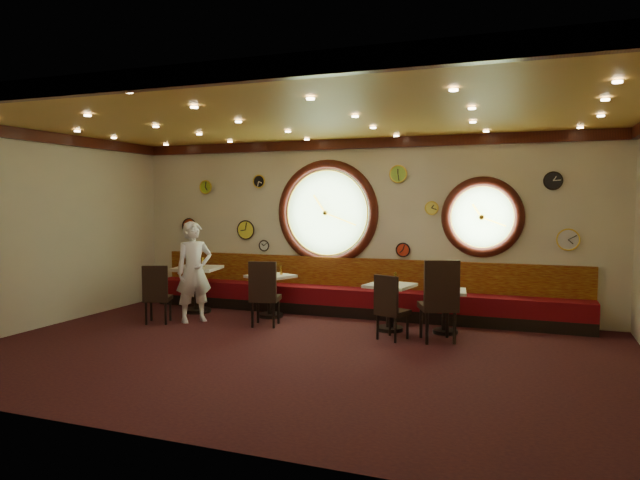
{
  "coord_description": "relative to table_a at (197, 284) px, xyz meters",
  "views": [
    {
      "loc": [
        3.02,
        -7.04,
        2.09
      ],
      "look_at": [
        0.08,
        0.8,
        1.5
      ],
      "focal_mm": 32.0,
      "sensor_mm": 36.0,
      "label": 1
    }
  ],
  "objects": [
    {
      "name": "floor",
      "position": [
        2.81,
        -2.0,
        -0.54
      ],
      "size": [
        9.0,
        6.0,
        0.0
      ],
      "primitive_type": "cube",
      "color": "black",
      "rests_on": "ground"
    },
    {
      "name": "ceiling",
      "position": [
        2.81,
        -2.0,
        2.66
      ],
      "size": [
        9.0,
        6.0,
        0.02
      ],
      "primitive_type": "cube",
      "color": "#BF8C35",
      "rests_on": "wall_back"
    },
    {
      "name": "wall_back",
      "position": [
        2.81,
        1.0,
        1.06
      ],
      "size": [
        9.0,
        0.02,
        3.2
      ],
      "primitive_type": "cube",
      "color": "beige",
      "rests_on": "floor"
    },
    {
      "name": "wall_front",
      "position": [
        2.81,
        -5.0,
        1.06
      ],
      "size": [
        9.0,
        0.02,
        3.2
      ],
      "primitive_type": "cube",
      "color": "beige",
      "rests_on": "floor"
    },
    {
      "name": "wall_left",
      "position": [
        -1.69,
        -2.0,
        1.06
      ],
      "size": [
        0.02,
        6.0,
        3.2
      ],
      "primitive_type": "cube",
      "color": "beige",
      "rests_on": "floor"
    },
    {
      "name": "molding_back",
      "position": [
        2.81,
        0.95,
        2.57
      ],
      "size": [
        9.0,
        0.1,
        0.18
      ],
      "primitive_type": "cube",
      "color": "#350F09",
      "rests_on": "wall_back"
    },
    {
      "name": "molding_front",
      "position": [
        2.81,
        -4.95,
        2.57
      ],
      "size": [
        9.0,
        0.1,
        0.18
      ],
      "primitive_type": "cube",
      "color": "#350F09",
      "rests_on": "wall_back"
    },
    {
      "name": "molding_left",
      "position": [
        -1.64,
        -2.0,
        2.57
      ],
      "size": [
        0.1,
        6.0,
        0.18
      ],
      "primitive_type": "cube",
      "color": "#350F09",
      "rests_on": "wall_back"
    },
    {
      "name": "banquette_base",
      "position": [
        2.81,
        0.72,
        -0.44
      ],
      "size": [
        8.0,
        0.55,
        0.2
      ],
      "primitive_type": "cube",
      "color": "black",
      "rests_on": "floor"
    },
    {
      "name": "banquette_seat",
      "position": [
        2.81,
        0.72,
        -0.19
      ],
      "size": [
        8.0,
        0.55,
        0.3
      ],
      "primitive_type": "cube",
      "color": "#5A070F",
      "rests_on": "banquette_base"
    },
    {
      "name": "banquette_back",
      "position": [
        2.81,
        0.94,
        0.21
      ],
      "size": [
        8.0,
        0.1,
        0.55
      ],
      "primitive_type": "cube",
      "color": "#661308",
      "rests_on": "wall_back"
    },
    {
      "name": "porthole_left_glass",
      "position": [
        2.21,
        1.0,
        1.31
      ],
      "size": [
        1.66,
        0.02,
        1.66
      ],
      "primitive_type": "cylinder",
      "rotation": [
        1.57,
        0.0,
        0.0
      ],
      "color": "#7FAE68",
      "rests_on": "wall_back"
    },
    {
      "name": "porthole_left_frame",
      "position": [
        2.21,
        0.98,
        1.31
      ],
      "size": [
        1.98,
        0.18,
        1.98
      ],
      "primitive_type": "torus",
      "rotation": [
        1.57,
        0.0,
        0.0
      ],
      "color": "#350F09",
      "rests_on": "wall_back"
    },
    {
      "name": "porthole_left_ring",
      "position": [
        2.21,
        0.95,
        1.31
      ],
      "size": [
        1.61,
        0.03,
        1.61
      ],
      "primitive_type": "torus",
      "rotation": [
        1.57,
        0.0,
        0.0
      ],
      "color": "yellow",
      "rests_on": "wall_back"
    },
    {
      "name": "porthole_right_glass",
      "position": [
        5.01,
        1.0,
        1.26
      ],
      "size": [
        1.1,
        0.02,
        1.1
      ],
      "primitive_type": "cylinder",
      "rotation": [
        1.57,
        0.0,
        0.0
      ],
      "color": "#7FAE68",
      "rests_on": "wall_back"
    },
    {
      "name": "porthole_right_frame",
      "position": [
        5.01,
        0.98,
        1.26
      ],
      "size": [
        1.38,
        0.18,
        1.38
      ],
      "primitive_type": "torus",
      "rotation": [
        1.57,
        0.0,
        0.0
      ],
      "color": "#350F09",
      "rests_on": "wall_back"
    },
    {
      "name": "porthole_right_ring",
      "position": [
        5.01,
        0.95,
        1.26
      ],
      "size": [
        1.09,
        0.03,
        1.09
      ],
      "primitive_type": "torus",
      "rotation": [
        1.57,
        0.0,
        0.0
      ],
      "color": "yellow",
      "rests_on": "wall_back"
    },
    {
      "name": "wall_clock_0",
      "position": [
        -0.79,
        0.96,
        1.01
      ],
      "size": [
        0.32,
        0.03,
        0.32
      ],
      "primitive_type": "cylinder",
      "rotation": [
        1.57,
        0.0,
        0.0
      ],
      "color": "#B43312",
      "rests_on": "wall_back"
    },
    {
      "name": "wall_clock_1",
      "position": [
        0.91,
        0.96,
        0.66
      ],
      "size": [
        0.2,
        0.03,
        0.2
      ],
      "primitive_type": "cylinder",
      "rotation": [
        1.57,
        0.0,
        0.0
      ],
      "color": "silver",
      "rests_on": "wall_back"
    },
    {
      "name": "wall_clock_2",
      "position": [
        3.56,
        0.96,
        2.01
      ],
      "size": [
        0.3,
        0.03,
        0.3
      ],
      "primitive_type": "cylinder",
      "rotation": [
        1.57,
        0.0,
        0.0
      ],
      "color": "#A1D843",
      "rests_on": "wall_back"
    },
    {
      "name": "wall_clock_3",
      "position": [
        0.81,
        0.96,
        1.91
      ],
      "size": [
        0.24,
        0.03,
        0.24
      ],
      "primitive_type": "cylinder",
      "rotation": [
        1.57,
        0.0,
        0.0
      ],
      "color": "black",
      "rests_on": "wall_back"
    },
    {
      "name": "wall_clock_4",
      "position": [
        -0.39,
        0.96,
        1.81
      ],
      "size": [
        0.26,
        0.03,
        0.26
      ],
      "primitive_type": "cylinder",
      "rotation": [
        1.57,
        0.0,
        0.0
      ],
      "color": "#A0C928",
      "rests_on": "wall_back"
    },
    {
      "name": "wall_clock_5",
      "position": [
        3.66,
        0.96,
        0.66
      ],
      "size": [
        0.24,
        0.03,
        0.24
      ],
      "primitive_type": "cylinder",
      "rotation": [
        1.57,
        0.0,
        0.0
      ],
      "color": "red",
      "rests_on": "wall_back"
    },
    {
      "name": "wall_clock_6",
      "position": [
        0.51,
        0.96,
        0.96
      ],
      "size": [
        0.36,
        0.03,
        0.36
      ],
      "primitive_type": "cylinder",
      "rotation": [
        1.57,
        0.0,
        0.0
      ],
      "color": "yellow",
      "rests_on": "wall_back"
    },
    {
      "name": "wall_clock_7",
      "position": [
        6.36,
        0.96,
        0.91
      ],
      "size": [
        0.34,
        0.03,
        0.34
      ],
      "primitive_type": "cylinder",
      "rotation": [
        1.57,
        0.0,
        0.0
      ],
      "color": "silver",
      "rests_on": "wall_back"
    },
    {
      "name": "wall_clock_8",
      "position": [
        4.16,
        0.96,
        1.41
      ],
      "size": [
        0.22,
        0.03,
        0.22
      ],
      "primitive_type": "cylinder",
      "rotation": [
        1.57,
        0.0,
        0.0
      ],
      "color": "#F3E151",
      "rests_on": "wall_back"
    },
    {
      "name": "wall_clock_9",
      "position": [
        6.11,
        0.96,
        1.86
      ],
      "size": [
        0.28,
        0.03,
        0.28
      ],
      "primitive_type": "cylinder",
      "rotation": [
        1.57,
        0.0,
        0.0
      ],
      "color": "black",
      "rests_on": "wall_back"
    },
    {
      "name": "table_a",
      "position": [
        0.0,
        0.0,
        0.0
      ],
      "size": [
        0.9,
        0.9,
        0.85
      ],
      "color": "black",
      "rests_on": "floor"
    },
    {
      "name": "table_b",
      "position": [
        1.46,
        0.09,
        -0.06
      ],
      "size": [
        0.9,
        0.9,
        0.76
      ],
      "color": "black",
      "rests_on": "floor"
    },
    {
      "name": "table_c",
      "position": [
        3.71,
        -0.21,
        -0.06
      ],
      "size": [
        0.8,
        0.8,
        0.75
      ],
      "color": "black",
      "rests_on": "floor"
    },
    {
      "name": "table_d",
      "position": [
        4.57,
        -0.08,
        -0.1
      ],
      "size": [
        0.7,
        0.7,
        0.68
      ],
      "color": "black",
      "rests_on": "floor"
    },
    {
      "name": "chair_a",
      "position": [
        -0.09,
        -1.11,
        0.03
      ],
      "size": [
        0.54,
        0.54,
        0.62
      ],
      "rotation": [
        0.0,
        0.0,
        0.39
      ],
      "color": "black",
      "rests_on": "floor"
    },
    {
      "name": "chair_b",
      "position": [
        1.71,
        -0.68,
        0.09
      ],
      "size": [
        0.54,
        0.54,
        0.68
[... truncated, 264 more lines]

